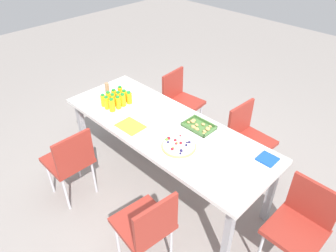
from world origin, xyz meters
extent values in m
plane|color=gray|center=(0.00, 0.00, 0.00)|extent=(12.00, 12.00, 0.00)
cube|color=silver|center=(0.00, 0.00, 0.72)|extent=(2.23, 0.82, 0.04)
cube|color=#99999E|center=(-1.04, -0.33, 0.35)|extent=(0.06, 0.06, 0.70)
cube|color=#99999E|center=(1.04, -0.33, 0.35)|extent=(0.06, 0.06, 0.70)
cube|color=#99999E|center=(-1.04, 0.33, 0.35)|extent=(0.06, 0.06, 0.70)
cube|color=#99999E|center=(1.04, 0.33, 0.35)|extent=(0.06, 0.06, 0.70)
cube|color=maroon|center=(-0.56, -0.78, 0.45)|extent=(0.40, 0.40, 0.04)
cube|color=maroon|center=(-0.38, -0.79, 0.64)|extent=(0.03, 0.38, 0.38)
cylinder|color=silver|center=(-0.72, -0.94, 0.21)|extent=(0.02, 0.02, 0.41)
cylinder|color=silver|center=(-0.72, -0.62, 0.21)|extent=(0.02, 0.02, 0.41)
cylinder|color=silver|center=(-0.40, -0.95, 0.21)|extent=(0.02, 0.02, 0.41)
cylinder|color=silver|center=(-0.40, -0.63, 0.21)|extent=(0.02, 0.02, 0.41)
cube|color=maroon|center=(0.57, 0.72, 0.45)|extent=(0.42, 0.42, 0.04)
cube|color=maroon|center=(0.39, 0.73, 0.64)|extent=(0.05, 0.38, 0.38)
cylinder|color=silver|center=(0.74, 0.88, 0.21)|extent=(0.02, 0.02, 0.41)
cylinder|color=silver|center=(0.72, 0.56, 0.21)|extent=(0.02, 0.02, 0.41)
cylinder|color=silver|center=(0.42, 0.89, 0.21)|extent=(0.02, 0.02, 0.41)
cylinder|color=silver|center=(0.40, 0.57, 0.21)|extent=(0.02, 0.02, 0.41)
cube|color=maroon|center=(1.41, 0.01, 0.45)|extent=(0.41, 0.41, 0.04)
cube|color=maroon|center=(1.41, 0.20, 0.64)|extent=(0.38, 0.04, 0.38)
cylinder|color=silver|center=(1.24, -0.15, 0.21)|extent=(0.02, 0.02, 0.41)
cylinder|color=silver|center=(1.57, 0.17, 0.21)|extent=(0.02, 0.02, 0.41)
cylinder|color=silver|center=(1.25, 0.17, 0.21)|extent=(0.02, 0.02, 0.41)
cube|color=maroon|center=(0.52, -0.76, 0.45)|extent=(0.44, 0.44, 0.04)
cube|color=maroon|center=(0.70, -0.78, 0.64)|extent=(0.07, 0.38, 0.38)
cylinder|color=silver|center=(0.34, -0.90, 0.21)|extent=(0.02, 0.02, 0.41)
cylinder|color=silver|center=(0.38, -0.58, 0.21)|extent=(0.02, 0.02, 0.41)
cylinder|color=silver|center=(0.69, -0.62, 0.21)|extent=(0.02, 0.02, 0.41)
cube|color=maroon|center=(-0.46, 0.80, 0.45)|extent=(0.43, 0.43, 0.04)
cube|color=maroon|center=(-0.64, 0.78, 0.64)|extent=(0.06, 0.38, 0.38)
cylinder|color=silver|center=(-0.31, 0.97, 0.21)|extent=(0.02, 0.02, 0.41)
cylinder|color=silver|center=(-0.29, 0.65, 0.21)|extent=(0.02, 0.02, 0.41)
cylinder|color=silver|center=(-0.63, 0.94, 0.21)|extent=(0.02, 0.02, 0.41)
cylinder|color=silver|center=(-0.61, 0.62, 0.21)|extent=(0.02, 0.02, 0.41)
cylinder|color=#F8AE14|center=(-0.72, -0.19, 0.81)|extent=(0.05, 0.05, 0.12)
cylinder|color=#1E8C33|center=(-0.72, -0.19, 0.87)|extent=(0.03, 0.03, 0.02)
cylinder|color=#F9AC14|center=(-0.65, -0.20, 0.81)|extent=(0.06, 0.06, 0.13)
cylinder|color=#1E8C33|center=(-0.65, -0.20, 0.88)|extent=(0.04, 0.04, 0.02)
cylinder|color=#F9AD14|center=(-0.57, -0.19, 0.81)|extent=(0.06, 0.06, 0.13)
cylinder|color=#1E8C33|center=(-0.57, -0.19, 0.88)|extent=(0.04, 0.04, 0.02)
cylinder|color=#F9AE14|center=(-0.72, -0.12, 0.80)|extent=(0.06, 0.06, 0.12)
cylinder|color=#1E8C33|center=(-0.72, -0.12, 0.87)|extent=(0.04, 0.04, 0.02)
cylinder|color=#FAAC14|center=(-0.64, -0.12, 0.81)|extent=(0.05, 0.05, 0.13)
cylinder|color=#1E8C33|center=(-0.64, -0.12, 0.88)|extent=(0.03, 0.03, 0.02)
cylinder|color=#FAAE14|center=(-0.57, -0.11, 0.81)|extent=(0.06, 0.06, 0.13)
cylinder|color=#1E8C33|center=(-0.57, -0.11, 0.88)|extent=(0.04, 0.04, 0.02)
cylinder|color=#F8AF14|center=(-0.72, -0.05, 0.80)|extent=(0.06, 0.06, 0.12)
cylinder|color=#1E8C33|center=(-0.72, -0.05, 0.87)|extent=(0.04, 0.04, 0.02)
cylinder|color=#F8AB14|center=(-0.64, -0.05, 0.81)|extent=(0.06, 0.06, 0.13)
cylinder|color=#1E8C33|center=(-0.64, -0.05, 0.88)|extent=(0.04, 0.04, 0.02)
cylinder|color=#FBAA14|center=(-0.57, -0.05, 0.81)|extent=(0.06, 0.06, 0.13)
cylinder|color=#1E8C33|center=(-0.57, -0.05, 0.88)|extent=(0.04, 0.04, 0.02)
cylinder|color=#FAAD14|center=(-0.72, 0.03, 0.81)|extent=(0.05, 0.05, 0.13)
cylinder|color=#1E8C33|center=(-0.72, 0.03, 0.88)|extent=(0.03, 0.03, 0.02)
cylinder|color=#FAAB14|center=(-0.64, 0.02, 0.80)|extent=(0.06, 0.06, 0.12)
cylinder|color=#1E8C33|center=(-0.64, 0.02, 0.87)|extent=(0.04, 0.04, 0.02)
cylinder|color=#FAAB14|center=(-0.57, 0.03, 0.80)|extent=(0.06, 0.06, 0.12)
cylinder|color=#1E8C33|center=(-0.57, 0.03, 0.87)|extent=(0.04, 0.04, 0.02)
cylinder|color=tan|center=(0.32, -0.14, 0.75)|extent=(0.31, 0.31, 0.02)
cylinder|color=white|center=(0.32, -0.14, 0.77)|extent=(0.28, 0.28, 0.01)
sphere|color=red|center=(0.20, -0.14, 0.78)|extent=(0.03, 0.03, 0.03)
sphere|color=#1E1947|center=(0.36, -0.05, 0.78)|extent=(0.02, 0.02, 0.02)
sphere|color=#1E1947|center=(0.23, -0.18, 0.78)|extent=(0.02, 0.02, 0.02)
sphere|color=red|center=(0.29, -0.15, 0.78)|extent=(0.02, 0.02, 0.02)
sphere|color=#1E1947|center=(0.37, -0.10, 0.78)|extent=(0.02, 0.02, 0.02)
sphere|color=#1E1947|center=(0.39, -0.19, 0.78)|extent=(0.02, 0.02, 0.02)
sphere|color=#66B238|center=(0.32, -0.21, 0.78)|extent=(0.02, 0.02, 0.02)
sphere|color=red|center=(0.26, -0.12, 0.78)|extent=(0.03, 0.03, 0.03)
sphere|color=red|center=(0.32, -0.11, 0.78)|extent=(0.03, 0.03, 0.03)
sphere|color=#1E1947|center=(0.35, -0.07, 0.77)|extent=(0.02, 0.02, 0.02)
sphere|color=red|center=(0.32, -0.23, 0.78)|extent=(0.03, 0.03, 0.03)
sphere|color=red|center=(0.25, -0.12, 0.78)|extent=(0.02, 0.02, 0.02)
sphere|color=#1E1947|center=(0.19, -0.14, 0.78)|extent=(0.02, 0.02, 0.02)
sphere|color=#1E1947|center=(0.41, -0.22, 0.77)|extent=(0.02, 0.02, 0.02)
sphere|color=#66B238|center=(0.29, -0.14, 0.78)|extent=(0.02, 0.02, 0.02)
sphere|color=#66B238|center=(0.19, -0.17, 0.78)|extent=(0.03, 0.03, 0.03)
sphere|color=#1E1947|center=(0.39, -0.19, 0.78)|extent=(0.03, 0.03, 0.03)
sphere|color=red|center=(0.24, -0.04, 0.77)|extent=(0.02, 0.02, 0.02)
cube|color=#477238|center=(0.25, 0.21, 0.75)|extent=(0.29, 0.20, 0.01)
cube|color=#477238|center=(0.25, 0.12, 0.76)|extent=(0.29, 0.01, 0.03)
cube|color=#477238|center=(0.25, 0.31, 0.76)|extent=(0.29, 0.01, 0.03)
cube|color=#477238|center=(0.11, 0.21, 0.76)|extent=(0.01, 0.20, 0.03)
cube|color=#477238|center=(0.39, 0.21, 0.76)|extent=(0.01, 0.20, 0.03)
ellipsoid|color=tan|center=(0.14, 0.19, 0.76)|extent=(0.03, 0.02, 0.02)
ellipsoid|color=tan|center=(0.27, 0.26, 0.76)|extent=(0.04, 0.03, 0.02)
ellipsoid|color=tan|center=(0.28, 0.16, 0.77)|extent=(0.05, 0.04, 0.03)
ellipsoid|color=tan|center=(0.23, 0.16, 0.77)|extent=(0.06, 0.04, 0.03)
ellipsoid|color=tan|center=(0.16, 0.25, 0.76)|extent=(0.04, 0.03, 0.03)
ellipsoid|color=tan|center=(0.34, 0.23, 0.76)|extent=(0.04, 0.03, 0.02)
ellipsoid|color=tan|center=(0.16, 0.22, 0.77)|extent=(0.05, 0.04, 0.03)
ellipsoid|color=tan|center=(0.35, 0.18, 0.76)|extent=(0.04, 0.03, 0.02)
ellipsoid|color=tan|center=(0.23, 0.21, 0.76)|extent=(0.04, 0.03, 0.02)
ellipsoid|color=tan|center=(0.16, 0.25, 0.76)|extent=(0.04, 0.03, 0.02)
ellipsoid|color=tan|center=(0.34, 0.28, 0.76)|extent=(0.04, 0.03, 0.02)
ellipsoid|color=tan|center=(0.37, 0.15, 0.76)|extent=(0.03, 0.02, 0.02)
ellipsoid|color=tan|center=(0.34, 0.24, 0.77)|extent=(0.05, 0.04, 0.03)
ellipsoid|color=tan|center=(0.35, 0.23, 0.77)|extent=(0.05, 0.04, 0.03)
cylinder|color=silver|center=(-0.08, 0.02, 0.75)|extent=(0.20, 0.20, 0.00)
cylinder|color=silver|center=(-0.08, 0.02, 0.75)|extent=(0.20, 0.20, 0.00)
cylinder|color=silver|center=(-0.08, 0.02, 0.76)|extent=(0.20, 0.20, 0.00)
cylinder|color=silver|center=(-0.08, 0.02, 0.76)|extent=(0.20, 0.20, 0.00)
cylinder|color=silver|center=(-0.08, 0.02, 0.77)|extent=(0.20, 0.20, 0.00)
cylinder|color=silver|center=(-0.08, 0.02, 0.77)|extent=(0.20, 0.20, 0.00)
cylinder|color=silver|center=(-0.08, 0.02, 0.78)|extent=(0.20, 0.20, 0.00)
cube|color=#194CA5|center=(0.96, 0.26, 0.75)|extent=(0.15, 0.15, 0.02)
cylinder|color=#9E7A56|center=(-0.85, -0.04, 0.82)|extent=(0.04, 0.04, 0.16)
cube|color=yellow|center=(-0.23, -0.24, 0.75)|extent=(0.27, 0.21, 0.01)
camera|label=1|loc=(1.74, -1.71, 2.50)|focal=33.28mm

